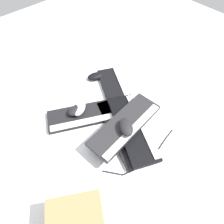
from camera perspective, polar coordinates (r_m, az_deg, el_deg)
ground_plane at (r=1.13m, az=1.70°, el=-4.05°), size 3.20×3.20×0.00m
keyboard_0 at (r=1.11m, az=3.42°, el=-4.74°), size 0.46×0.29×0.03m
keyboard_1 at (r=1.27m, az=1.40°, el=5.66°), size 0.46×0.33×0.03m
keyboard_2 at (r=1.17m, az=-7.33°, el=-0.90°), size 0.34×0.46×0.03m
keyboard_3 at (r=1.08m, az=5.91°, el=-4.44°), size 0.46×0.33×0.03m
keyboard_4 at (r=1.05m, az=3.70°, el=-3.82°), size 0.19×0.45×0.03m
mouse_0 at (r=1.37m, az=-4.70°, el=10.15°), size 0.10×0.13×0.04m
mouse_1 at (r=1.16m, az=-9.33°, el=1.08°), size 0.12×0.13×0.04m
mouse_2 at (r=1.16m, az=-9.98°, el=0.72°), size 0.07×0.11×0.04m
mouse_3 at (r=1.00m, az=4.07°, el=-4.28°), size 0.13×0.12×0.04m
cable_0 at (r=1.05m, az=9.40°, el=-12.69°), size 0.15×0.45×0.01m
cardboard_box at (r=0.90m, az=-9.98°, el=-28.67°), size 0.26×0.27×0.14m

